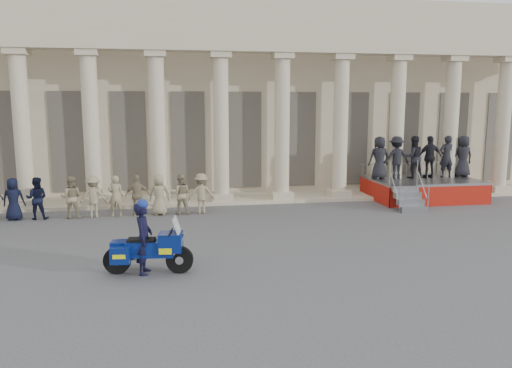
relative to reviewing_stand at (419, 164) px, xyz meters
The scene contains 5 objects.
ground 12.66m from the reviewing_stand, 142.86° to the right, with size 90.00×90.00×0.00m, color #4A4A4D.
building 12.66m from the reviewing_stand, 144.42° to the left, with size 40.00×12.50×9.00m.
reviewing_stand is the anchor object (origin of this frame).
motorcycle 14.05m from the reviewing_stand, 144.34° to the right, with size 2.22×0.98×1.43m.
rider 14.13m from the reviewing_stand, 144.67° to the right, with size 0.51×0.71×1.89m.
Camera 1 is at (-0.77, -12.82, 4.15)m, focal length 35.00 mm.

